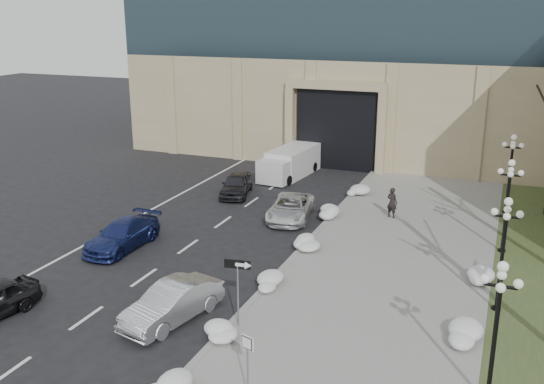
{
  "coord_description": "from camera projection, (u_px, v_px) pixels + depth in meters",
  "views": [
    {
      "loc": [
        8.1,
        -10.96,
        11.51
      ],
      "look_at": [
        -1.8,
        13.75,
        3.5
      ],
      "focal_mm": 40.0,
      "sensor_mm": 36.0,
      "label": 1
    }
  ],
  "objects": [
    {
      "name": "car_e",
      "position": [
        236.0,
        184.0,
        39.11
      ],
      "size": [
        2.7,
        4.51,
        1.44
      ],
      "primitive_type": "imported",
      "rotation": [
        0.0,
        0.0,
        0.25
      ],
      "color": "#29292D",
      "rests_on": "ground"
    },
    {
      "name": "one_way_sign",
      "position": [
        242.0,
        273.0,
        22.1
      ],
      "size": [
        1.05,
        0.31,
        2.8
      ],
      "rotation": [
        0.0,
        0.0,
        0.17
      ],
      "color": "slate",
      "rests_on": "ground"
    },
    {
      "name": "lamppost_d",
      "position": [
        511.0,
        163.0,
        34.77
      ],
      "size": [
        1.18,
        1.18,
        4.76
      ],
      "color": "black",
      "rests_on": "ground"
    },
    {
      "name": "pedestrian",
      "position": [
        392.0,
        203.0,
        34.45
      ],
      "size": [
        0.75,
        0.62,
        1.77
      ],
      "primitive_type": "imported",
      "rotation": [
        0.0,
        0.0,
        2.78
      ],
      "color": "black",
      "rests_on": "sidewalk"
    },
    {
      "name": "car_b",
      "position": [
        172.0,
        303.0,
        23.2
      ],
      "size": [
        2.54,
        4.73,
        1.48
      ],
      "primitive_type": "imported",
      "rotation": [
        0.0,
        0.0,
        -0.23
      ],
      "color": "#A8AAAF",
      "rests_on": "ground"
    },
    {
      "name": "snow_clump_d",
      "position": [
        273.0,
        284.0,
        25.87
      ],
      "size": [
        1.1,
        1.6,
        0.36
      ],
      "primitive_type": "ellipsoid",
      "color": "white",
      "rests_on": "sidewalk"
    },
    {
      "name": "keep_sign",
      "position": [
        247.0,
        353.0,
        18.26
      ],
      "size": [
        0.46,
        0.18,
        2.17
      ],
      "rotation": [
        0.0,
        0.0,
        -0.3
      ],
      "color": "slate",
      "rests_on": "ground"
    },
    {
      "name": "lamppost_c",
      "position": [
        508.0,
        194.0,
        29.0
      ],
      "size": [
        1.18,
        1.18,
        4.76
      ],
      "color": "black",
      "rests_on": "ground"
    },
    {
      "name": "snow_clump_g",
      "position": [
        354.0,
        193.0,
        38.74
      ],
      "size": [
        1.1,
        1.6,
        0.36
      ],
      "primitive_type": "ellipsoid",
      "color": "white",
      "rests_on": "sidewalk"
    },
    {
      "name": "car_c",
      "position": [
        122.0,
        235.0,
        30.36
      ],
      "size": [
        2.06,
        4.82,
        1.38
      ],
      "primitive_type": "imported",
      "rotation": [
        0.0,
        0.0,
        -0.03
      ],
      "color": "navy",
      "rests_on": "ground"
    },
    {
      "name": "box_truck",
      "position": [
        290.0,
        163.0,
        43.48
      ],
      "size": [
        2.78,
        6.42,
        1.98
      ],
      "rotation": [
        0.0,
        0.0,
        -0.11
      ],
      "color": "silver",
      "rests_on": "ground"
    },
    {
      "name": "grass_strip",
      "position": [
        541.0,
        302.0,
        24.82
      ],
      "size": [
        4.0,
        40.0,
        0.1
      ],
      "primitive_type": "cube",
      "color": "#394924",
      "rests_on": "ground"
    },
    {
      "name": "curb",
      "position": [
        290.0,
        261.0,
        28.73
      ],
      "size": [
        0.3,
        40.0,
        0.14
      ],
      "primitive_type": "cube",
      "color": "gray",
      "rests_on": "ground"
    },
    {
      "name": "snow_clump_i",
      "position": [
        469.0,
        341.0,
        21.41
      ],
      "size": [
        1.1,
        1.6,
        0.36
      ],
      "primitive_type": "ellipsoid",
      "color": "white",
      "rests_on": "sidewalk"
    },
    {
      "name": "sidewalk",
      "position": [
        384.0,
        277.0,
        27.13
      ],
      "size": [
        9.0,
        40.0,
        0.12
      ],
      "primitive_type": "cube",
      "color": "gray",
      "rests_on": "ground"
    },
    {
      "name": "snow_clump_c",
      "position": [
        229.0,
        331.0,
        22.08
      ],
      "size": [
        1.1,
        1.6,
        0.36
      ],
      "primitive_type": "ellipsoid",
      "color": "white",
      "rests_on": "sidewalk"
    },
    {
      "name": "snow_clump_f",
      "position": [
        334.0,
        215.0,
        34.59
      ],
      "size": [
        1.1,
        1.6,
        0.36
      ],
      "primitive_type": "ellipsoid",
      "color": "white",
      "rests_on": "sidewalk"
    },
    {
      "name": "snow_clump_j",
      "position": [
        486.0,
        280.0,
        26.19
      ],
      "size": [
        1.1,
        1.6,
        0.36
      ],
      "primitive_type": "ellipsoid",
      "color": "white",
      "rests_on": "sidewalk"
    },
    {
      "name": "lamppost_b",
      "position": [
        504.0,
        239.0,
        23.22
      ],
      "size": [
        1.18,
        1.18,
        4.76
      ],
      "color": "black",
      "rests_on": "ground"
    },
    {
      "name": "car_d",
      "position": [
        291.0,
        208.0,
        34.64
      ],
      "size": [
        2.92,
        5.08,
        1.33
      ],
      "primitive_type": "imported",
      "rotation": [
        0.0,
        0.0,
        0.15
      ],
      "color": "silver",
      "rests_on": "ground"
    },
    {
      "name": "snow_clump_e",
      "position": [
        308.0,
        244.0,
        30.32
      ],
      "size": [
        1.1,
        1.6,
        0.36
      ],
      "primitive_type": "ellipsoid",
      "color": "white",
      "rests_on": "sidewalk"
    },
    {
      "name": "lamppost_a",
      "position": [
        497.0,
        316.0,
        17.44
      ],
      "size": [
        1.18,
        1.18,
        4.76
      ],
      "color": "black",
      "rests_on": "ground"
    }
  ]
}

